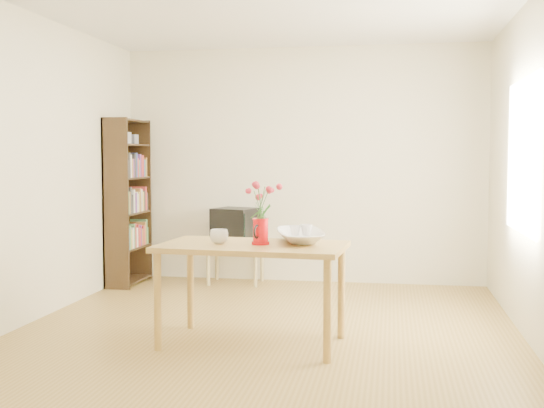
% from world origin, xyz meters
% --- Properties ---
extents(room, '(4.50, 4.50, 4.50)m').
position_xyz_m(room, '(0.03, 0.00, 1.30)').
color(room, olive).
rests_on(room, ground).
extents(table, '(1.40, 0.87, 0.75)m').
position_xyz_m(table, '(-0.03, -0.38, 0.66)').
color(table, olive).
rests_on(table, ground).
extents(tv_stand, '(0.60, 0.45, 0.46)m').
position_xyz_m(tv_stand, '(-0.70, 1.97, 0.39)').
color(tv_stand, tan).
rests_on(tv_stand, ground).
extents(bookshelf, '(0.28, 0.70, 1.80)m').
position_xyz_m(bookshelf, '(-1.85, 1.75, 0.84)').
color(bookshelf, black).
rests_on(bookshelf, ground).
extents(pitcher, '(0.13, 0.21, 0.20)m').
position_xyz_m(pitcher, '(0.04, -0.39, 0.84)').
color(pitcher, red).
rests_on(pitcher, table).
extents(flowers, '(0.22, 0.22, 0.31)m').
position_xyz_m(flowers, '(0.04, -0.39, 1.09)').
color(flowers, '#C62E42').
rests_on(flowers, pitcher).
extents(mug, '(0.19, 0.19, 0.11)m').
position_xyz_m(mug, '(-0.27, -0.41, 0.80)').
color(mug, white).
rests_on(mug, table).
extents(bowl, '(0.62, 0.62, 0.49)m').
position_xyz_m(bowl, '(0.30, -0.16, 0.99)').
color(bowl, white).
rests_on(bowl, table).
extents(teacup_a, '(0.10, 0.10, 0.07)m').
position_xyz_m(teacup_a, '(0.26, -0.16, 0.95)').
color(teacup_a, white).
rests_on(teacup_a, bowl).
extents(teacup_b, '(0.09, 0.09, 0.07)m').
position_xyz_m(teacup_b, '(0.34, -0.14, 0.95)').
color(teacup_b, white).
rests_on(teacup_b, bowl).
extents(television, '(0.52, 0.51, 0.37)m').
position_xyz_m(television, '(-0.70, 1.98, 0.65)').
color(television, black).
rests_on(television, tv_stand).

